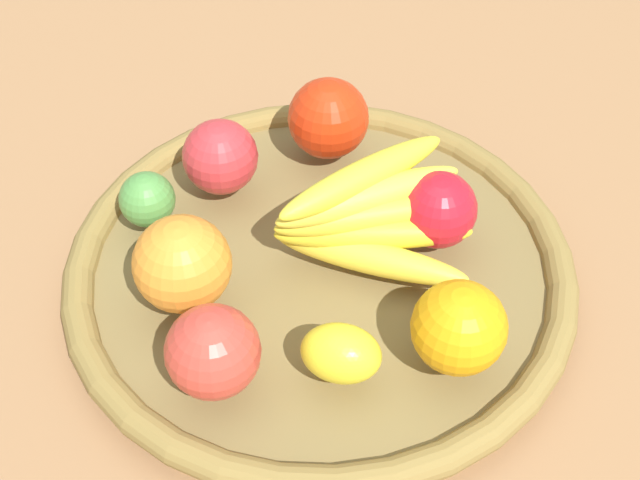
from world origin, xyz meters
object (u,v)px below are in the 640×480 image
(apple_0, at_px, (213,352))
(lime_0, at_px, (147,199))
(apple_2, at_px, (438,210))
(banana_bunch, at_px, (370,216))
(apple_1, at_px, (328,118))
(orange_0, at_px, (182,264))
(lemon_0, at_px, (341,353))
(apple_3, at_px, (220,157))
(orange_1, at_px, (459,328))

(apple_0, height_order, lime_0, apple_0)
(apple_2, relative_size, banana_bunch, 0.39)
(apple_0, distance_m, lime_0, 0.19)
(apple_1, distance_m, orange_0, 0.22)
(lemon_0, height_order, apple_3, apple_3)
(lemon_0, height_order, orange_1, orange_1)
(apple_1, distance_m, lemon_0, 0.26)
(lemon_0, xyz_separation_m, apple_0, (0.09, 0.04, 0.01))
(apple_2, xyz_separation_m, lemon_0, (0.03, 0.16, -0.01))
(orange_0, relative_size, apple_0, 1.11)
(apple_2, distance_m, lemon_0, 0.17)
(banana_bunch, bearing_deg, apple_0, 68.17)
(apple_0, bearing_deg, orange_1, -153.89)
(lime_0, bearing_deg, apple_0, 132.12)
(lemon_0, distance_m, orange_1, 0.09)
(apple_2, distance_m, banana_bunch, 0.06)
(apple_1, height_order, lime_0, apple_1)
(apple_2, bearing_deg, orange_1, 110.94)
(orange_1, bearing_deg, apple_2, -69.06)
(orange_0, bearing_deg, lemon_0, 168.38)
(apple_2, distance_m, orange_0, 0.22)
(lime_0, bearing_deg, apple_2, -165.62)
(lemon_0, distance_m, banana_bunch, 0.13)
(apple_2, height_order, orange_0, orange_0)
(apple_1, height_order, orange_1, apple_1)
(apple_0, relative_size, lime_0, 1.45)
(lime_0, xyz_separation_m, apple_3, (-0.04, -0.06, 0.01))
(banana_bunch, xyz_separation_m, apple_0, (0.07, 0.17, -0.00))
(apple_1, distance_m, banana_bunch, 0.14)
(apple_1, distance_m, lime_0, 0.19)
(lemon_0, bearing_deg, orange_0, -11.62)
(lemon_0, height_order, lime_0, lime_0)
(lime_0, relative_size, apple_3, 0.72)
(apple_1, height_order, apple_0, apple_1)
(apple_2, bearing_deg, orange_0, 37.31)
(apple_0, relative_size, orange_1, 0.98)
(lemon_0, relative_size, orange_1, 0.85)
(apple_0, xyz_separation_m, apple_3, (0.08, -0.20, -0.00))
(orange_0, relative_size, banana_bunch, 0.47)
(banana_bunch, bearing_deg, apple_1, -56.25)
(orange_1, bearing_deg, orange_0, 3.27)
(orange_0, xyz_separation_m, apple_0, (-0.06, 0.07, -0.00))
(lemon_0, bearing_deg, orange_1, -151.93)
(apple_1, relative_size, apple_3, 1.11)
(apple_2, relative_size, orange_0, 0.84)
(apple_1, bearing_deg, lime_0, 50.36)
(apple_1, relative_size, lime_0, 1.55)
(banana_bunch, distance_m, apple_0, 0.18)
(lemon_0, relative_size, apple_3, 0.90)
(lemon_0, bearing_deg, apple_0, 24.25)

